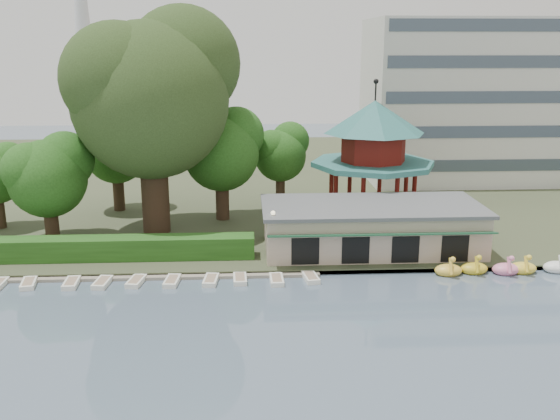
{
  "coord_description": "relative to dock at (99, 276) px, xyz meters",
  "views": [
    {
      "loc": [
        -0.49,
        -28.41,
        17.52
      ],
      "look_at": [
        2.0,
        18.0,
        5.0
      ],
      "focal_mm": 40.0,
      "sensor_mm": 36.0,
      "label": 1
    }
  ],
  "objects": [
    {
      "name": "ground_plane",
      "position": [
        12.0,
        -17.2,
        -0.12
      ],
      "size": [
        220.0,
        220.0,
        0.0
      ],
      "primitive_type": "plane",
      "color": "slate",
      "rests_on": "ground"
    },
    {
      "name": "shore",
      "position": [
        12.0,
        34.8,
        0.08
      ],
      "size": [
        220.0,
        70.0,
        0.4
      ],
      "primitive_type": "cube",
      "color": "#424930",
      "rests_on": "ground"
    },
    {
      "name": "embankment",
      "position": [
        12.0,
        0.1,
        0.03
      ],
      "size": [
        220.0,
        0.6,
        0.3
      ],
      "primitive_type": "cube",
      "color": "gray",
      "rests_on": "ground"
    },
    {
      "name": "dock",
      "position": [
        0.0,
        0.0,
        0.0
      ],
      "size": [
        34.0,
        1.6,
        0.24
      ],
      "primitive_type": "cube",
      "color": "gray",
      "rests_on": "ground"
    },
    {
      "name": "boathouse",
      "position": [
        22.0,
        4.77,
        2.25
      ],
      "size": [
        18.6,
        9.39,
        3.9
      ],
      "color": "#C1A994",
      "rests_on": "shore"
    },
    {
      "name": "pavilion",
      "position": [
        24.0,
        14.8,
        7.36
      ],
      "size": [
        12.4,
        12.4,
        13.5
      ],
      "color": "#C1A994",
      "rests_on": "shore"
    },
    {
      "name": "office_building",
      "position": [
        44.67,
        31.8,
        9.61
      ],
      "size": [
        38.0,
        18.0,
        20.0
      ],
      "color": "silver",
      "rests_on": "shore"
    },
    {
      "name": "hedge",
      "position": [
        -3.0,
        3.3,
        1.18
      ],
      "size": [
        30.0,
        2.0,
        1.8
      ],
      "primitive_type": "cube",
      "color": "#275A1B",
      "rests_on": "shore"
    },
    {
      "name": "lamp_post",
      "position": [
        13.5,
        1.8,
        3.22
      ],
      "size": [
        0.36,
        0.36,
        4.28
      ],
      "color": "black",
      "rests_on": "shore"
    },
    {
      "name": "big_tree",
      "position": [
        3.19,
        11.03,
        13.44
      ],
      "size": [
        15.38,
        14.33,
        20.51
      ],
      "color": "#3A281C",
      "rests_on": "shore"
    },
    {
      "name": "small_trees",
      "position": [
        -0.12,
        14.11,
        6.64
      ],
      "size": [
        38.75,
        16.81,
        11.08
      ],
      "color": "#3A281C",
      "rests_on": "shore"
    },
    {
      "name": "swan_boats",
      "position": [
        32.45,
        -0.66,
        0.28
      ],
      "size": [
        13.06,
        2.08,
        1.92
      ],
      "color": "yellow",
      "rests_on": "ground"
    },
    {
      "name": "moored_rowboats",
      "position": [
        0.6,
        -1.37,
        0.06
      ],
      "size": [
        32.49,
        2.72,
        0.36
      ],
      "color": "white",
      "rests_on": "ground"
    }
  ]
}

